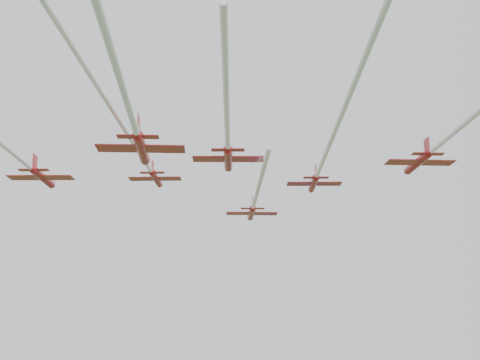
# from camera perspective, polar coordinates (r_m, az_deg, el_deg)

# --- Properties ---
(jet_lead) EXTENTS (10.73, 43.47, 2.56)m
(jet_lead) POSITION_cam_1_polar(r_m,az_deg,el_deg) (103.50, 1.26, -1.87)
(jet_lead) COLOR #A5191D
(jet_row2_left) EXTENTS (9.76, 64.66, 2.36)m
(jet_row2_left) POSITION_cam_1_polar(r_m,az_deg,el_deg) (84.47, -9.09, 3.15)
(jet_row2_left) COLOR #A5191D
(jet_row2_right) EXTENTS (11.50, 67.68, 2.40)m
(jet_row2_right) POSITION_cam_1_polar(r_m,az_deg,el_deg) (80.40, 7.64, 2.99)
(jet_row2_right) COLOR #A5191D
(jet_row3_mid) EXTENTS (10.33, 46.56, 2.73)m
(jet_row3_mid) POSITION_cam_1_polar(r_m,az_deg,el_deg) (77.17, -1.08, 3.77)
(jet_row3_mid) COLOR #A5191D
(jet_row3_right) EXTENTS (14.39, 56.19, 2.73)m
(jet_row3_right) POSITION_cam_1_polar(r_m,az_deg,el_deg) (80.76, 17.95, 4.03)
(jet_row3_right) COLOR #A5191D
(jet_row4_left) EXTENTS (12.55, 47.25, 2.90)m
(jet_row4_left) POSITION_cam_1_polar(r_m,az_deg,el_deg) (65.61, -9.13, 5.07)
(jet_row4_left) COLOR #A5191D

